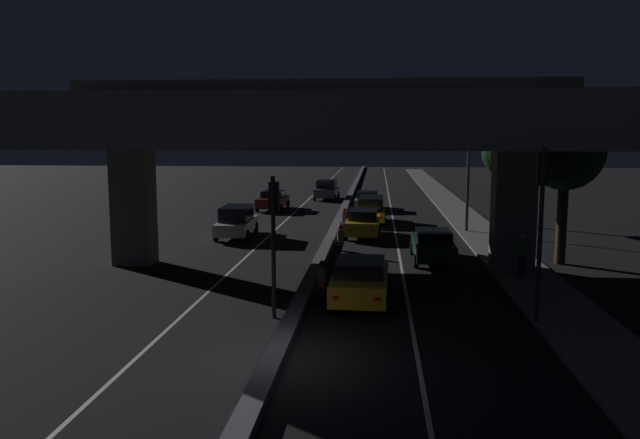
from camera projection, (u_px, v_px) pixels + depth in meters
The scene contains 23 objects.
ground_plane at pixel (276, 359), 16.19m from camera, with size 200.00×200.00×0.00m, color black.
lane_line_left_inner at pixel (301, 206), 51.06m from camera, with size 0.12×126.00×0.00m, color beige.
lane_line_right_inner at pixel (391, 207), 50.39m from camera, with size 0.12×126.00×0.00m, color beige.
median_divider at pixel (346, 205), 50.71m from camera, with size 0.53×126.00×0.27m, color #4C4C51.
sidewalk_right at pixel (465, 219), 43.02m from camera, with size 2.59×126.00×0.12m, color #5B5956.
elevated_overpass at pixel (318, 127), 26.65m from camera, with size 21.70×13.31×8.14m.
traffic_light_left_of_median at pixel (274, 221), 19.53m from camera, with size 0.30×0.49×4.52m.
traffic_light_right_of_median at pixel (541, 205), 18.70m from camera, with size 0.30×0.49×5.42m.
street_lamp at pixel (464, 155), 36.63m from camera, with size 2.15×0.32×7.85m.
car_taxi_yellow_lead at pixel (360, 280), 21.52m from camera, with size 2.12×4.55×1.56m.
car_dark_green_second at pixel (433, 245), 28.64m from camera, with size 1.90×4.64×1.47m.
car_taxi_yellow_third at pixel (363, 223), 35.71m from camera, with size 2.04×4.59×1.56m.
car_taxi_yellow_fourth at pixel (371, 209), 41.38m from camera, with size 1.99×4.77×1.73m.
car_silver_fifth at pixel (368, 200), 48.78m from camera, with size 2.12×4.47×1.43m.
car_white_lead_oncoming at pixel (237, 221), 35.46m from camera, with size 2.02×4.77×1.79m.
car_dark_red_second_oncoming at pixel (273, 200), 48.62m from camera, with size 2.13×4.75×1.47m.
car_grey_third_oncoming at pixel (327, 190), 56.45m from camera, with size 2.16×4.19×1.75m.
motorcycle_red_filtering_near at pixel (322, 283), 21.93m from camera, with size 0.33×1.93×1.41m.
motorcycle_black_filtering_mid at pixel (340, 241), 30.56m from camera, with size 0.33×1.84×1.43m.
motorcycle_blue_filtering_far at pixel (344, 222), 37.10m from camera, with size 0.34×1.94×1.49m.
pedestrian_on_sidewalk at pixel (522, 255), 25.25m from camera, with size 0.37×0.37×1.65m.
roadside_tree_kerbside_near at pixel (565, 153), 27.54m from camera, with size 3.44×3.44×6.77m.
roadside_tree_kerbside_mid at pixel (504, 154), 40.07m from camera, with size 2.83×2.83×6.01m.
Camera 1 is at (2.56, -15.39, 5.77)m, focal length 35.00 mm.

